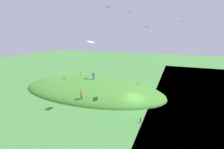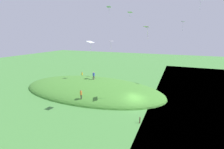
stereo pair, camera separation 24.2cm
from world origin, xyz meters
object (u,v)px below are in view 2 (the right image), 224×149
object	(u,v)px
kite_2	(183,22)
person_walking_path	(94,75)
kite_4	(202,1)
kite_6	(111,41)
kite_7	(90,42)
kite_5	(130,12)
kite_0	(146,27)
kite_3	(109,7)
mooring_post	(140,120)
person_on_hilltop	(81,93)
person_near_shore	(82,74)

from	to	relation	value
kite_2	person_walking_path	bearing A→B (deg)	20.81
kite_4	kite_6	bearing A→B (deg)	16.37
kite_7	kite_4	bearing A→B (deg)	-133.55
kite_6	kite_5	bearing A→B (deg)	-118.21
person_walking_path	kite_2	distance (m)	20.58
kite_0	kite_6	world-z (taller)	kite_0
kite_3	kite_5	distance (m)	5.30
kite_5	kite_6	world-z (taller)	kite_5
person_walking_path	kite_4	bearing A→B (deg)	120.49
kite_6	mooring_post	bearing A→B (deg)	127.84
person_on_hilltop	kite_0	bearing A→B (deg)	144.71
kite_4	kite_5	size ratio (longest dim) A/B	1.37
person_walking_path	kite_4	size ratio (longest dim) A/B	0.87
person_walking_path	kite_2	xyz separation A→B (m)	(-16.48, -6.26, 10.61)
person_walking_path	kite_3	size ratio (longest dim) A/B	1.01
kite_6	kite_0	bearing A→B (deg)	141.20
person_near_shore	kite_5	world-z (taller)	kite_5
person_on_hilltop	person_near_shore	bearing A→B (deg)	-108.95
kite_0	kite_6	xyz separation A→B (m)	(8.27, -6.65, -2.28)
kite_2	kite_3	xyz separation A→B (m)	(13.72, 4.38, 2.93)
person_walking_path	kite_7	world-z (taller)	kite_7
person_near_shore	person_walking_path	bearing A→B (deg)	18.94
kite_3	mooring_post	size ratio (longest dim) A/B	1.95
person_walking_path	mooring_post	bearing A→B (deg)	63.73
person_on_hilltop	person_near_shore	world-z (taller)	person_on_hilltop
kite_5	mooring_post	xyz separation A→B (m)	(-6.43, 16.08, -15.71)
person_walking_path	kite_5	xyz separation A→B (m)	(-5.87, -6.13, 12.93)
kite_7	mooring_post	world-z (taller)	kite_7
mooring_post	kite_4	bearing A→B (deg)	-113.49
kite_0	mooring_post	size ratio (longest dim) A/B	2.14
kite_3	kite_4	xyz separation A→B (m)	(-16.55, -4.31, 0.60)
kite_3	kite_6	size ratio (longest dim) A/B	1.02
kite_4	kite_6	distance (m)	18.07
person_walking_path	kite_0	size ratio (longest dim) A/B	0.92
person_walking_path	kite_5	world-z (taller)	kite_5
person_walking_path	person_on_hilltop	size ratio (longest dim) A/B	1.08
kite_2	person_near_shore	bearing A→B (deg)	-1.45
kite_3	mooring_post	distance (m)	22.30
person_walking_path	person_near_shore	size ratio (longest dim) A/B	0.95
kite_0	kite_2	xyz separation A→B (m)	(-4.83, -11.40, 1.35)
kite_7	person_walking_path	bearing A→B (deg)	-62.84
kite_6	kite_3	bearing A→B (deg)	-30.40
kite_5	mooring_post	world-z (taller)	kite_5
person_on_hilltop	kite_5	xyz separation A→B (m)	(-3.96, -14.03, 14.12)
person_on_hilltop	kite_4	bearing A→B (deg)	167.88
kite_5	kite_6	distance (m)	7.94
kite_2	kite_5	bearing A→B (deg)	0.71
person_near_shore	kite_3	xyz separation A→B (m)	(-10.14, 4.98, 15.62)
person_near_shore	kite_0	size ratio (longest dim) A/B	0.97
kite_2	kite_3	world-z (taller)	kite_3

